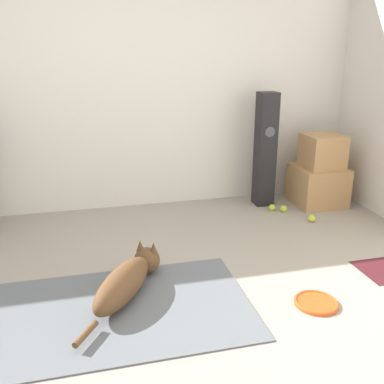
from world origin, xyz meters
name	(u,v)px	position (x,y,z in m)	size (l,w,h in m)	color
ground_plane	(128,329)	(0.00, 0.00, 0.00)	(12.00, 12.00, 0.00)	#9E9384
wall_back	(99,79)	(0.00, 2.10, 1.27)	(8.00, 0.06, 2.55)	silver
area_rug	(109,312)	(-0.10, 0.19, 0.01)	(1.77, 1.01, 0.01)	slate
dog	(127,279)	(0.04, 0.36, 0.12)	(0.61, 0.88, 0.24)	brown
frisbee	(316,303)	(1.19, -0.03, 0.01)	(0.28, 0.28, 0.03)	#DB511E
cardboard_box_lower	(318,185)	(2.14, 1.66, 0.20)	(0.49, 0.48, 0.40)	tan
cardboard_box_upper	(323,151)	(2.16, 1.66, 0.56)	(0.37, 0.37, 0.33)	tan
floor_speaker	(265,150)	(1.59, 1.79, 0.58)	(0.18, 0.19, 1.15)	black
tennis_ball_by_boxes	(312,218)	(1.85, 1.22, 0.03)	(0.07, 0.07, 0.07)	#C6E033
tennis_ball_near_speaker	(284,209)	(1.70, 1.52, 0.03)	(0.07, 0.07, 0.07)	#C6E033
tennis_ball_loose_on_carpet	(272,208)	(1.60, 1.58, 0.03)	(0.07, 0.07, 0.07)	#C6E033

